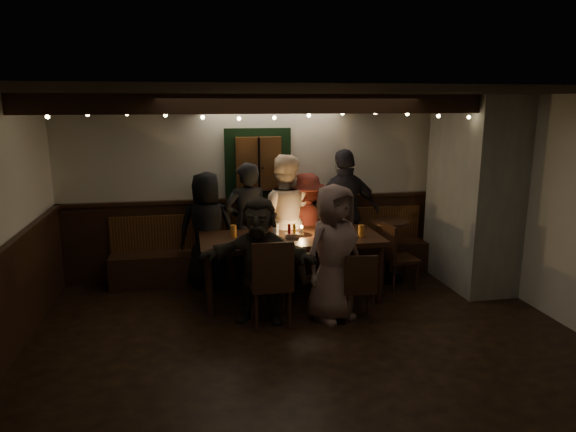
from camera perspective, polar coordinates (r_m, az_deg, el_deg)
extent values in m
cube|color=black|center=(5.58, 2.41, -14.28)|extent=(6.00, 5.00, 0.01)
cube|color=black|center=(4.98, 2.69, 13.61)|extent=(6.00, 5.00, 0.01)
cube|color=beige|center=(7.53, -1.88, 3.31)|extent=(6.00, 0.01, 2.60)
cube|color=beige|center=(6.50, 29.27, 0.19)|extent=(0.01, 5.00, 2.60)
cube|color=black|center=(7.66, -1.80, -2.27)|extent=(6.00, 0.05, 1.10)
cube|color=slate|center=(7.50, 19.87, 2.51)|extent=(0.70, 1.40, 2.60)
cube|color=black|center=(7.52, -1.48, -5.15)|extent=(4.60, 0.45, 0.45)
cube|color=#3F1E0E|center=(7.56, -1.73, -1.30)|extent=(4.60, 0.06, 0.50)
cube|color=black|center=(7.39, -3.36, 5.86)|extent=(0.95, 0.04, 1.00)
cube|color=#3F1E0E|center=(7.33, -3.30, 5.80)|extent=(0.64, 0.12, 0.76)
cube|color=black|center=(5.95, 0.37, 12.35)|extent=(6.00, 0.16, 0.22)
sphere|color=#FFE599|center=(5.99, -25.17, 9.94)|extent=(0.04, 0.04, 0.04)
sphere|color=#FFE599|center=(5.91, -21.38, 10.47)|extent=(0.04, 0.04, 0.04)
sphere|color=#FFE599|center=(5.85, -17.47, 10.80)|extent=(0.04, 0.04, 0.04)
sphere|color=#FFE599|center=(5.82, -13.48, 10.86)|extent=(0.04, 0.04, 0.04)
sphere|color=#FFE599|center=(5.82, -9.46, 10.77)|extent=(0.04, 0.04, 0.04)
sphere|color=#FFE599|center=(5.85, -5.47, 10.73)|extent=(0.04, 0.04, 0.04)
sphere|color=#FFE599|center=(5.90, -1.53, 10.86)|extent=(0.04, 0.04, 0.04)
sphere|color=#FFE599|center=(5.98, 2.33, 11.10)|extent=(0.04, 0.04, 0.04)
sphere|color=#FFE599|center=(6.08, 6.07, 11.29)|extent=(0.04, 0.04, 0.04)
sphere|color=#FFE599|center=(6.21, 9.68, 11.26)|extent=(0.04, 0.04, 0.04)
sphere|color=#FFE599|center=(6.36, 13.12, 10.99)|extent=(0.04, 0.04, 0.04)
sphere|color=#FFE599|center=(6.53, 16.37, 10.62)|extent=(0.04, 0.04, 0.04)
sphere|color=#FFE599|center=(6.72, 19.45, 10.32)|extent=(0.04, 0.04, 0.04)
sphere|color=#FFE599|center=(6.93, 22.36, 10.20)|extent=(0.04, 0.04, 0.04)
cube|color=black|center=(6.59, 0.33, -2.56)|extent=(2.31, 0.99, 0.07)
cylinder|color=black|center=(6.21, -8.71, -7.67)|extent=(0.08, 0.08, 0.76)
cylinder|color=black|center=(6.98, -8.99, -5.38)|extent=(0.08, 0.08, 0.76)
cylinder|color=black|center=(6.62, 10.17, -6.42)|extent=(0.08, 0.08, 0.76)
cylinder|color=black|center=(7.35, 7.91, -4.42)|extent=(0.08, 0.08, 0.76)
cylinder|color=#BF7226|center=(6.58, -6.07, -1.67)|extent=(0.08, 0.08, 0.15)
cylinder|color=#BF7226|center=(6.32, -3.97, -2.23)|extent=(0.08, 0.08, 0.15)
cylinder|color=silver|center=(6.64, -1.39, -1.48)|extent=(0.08, 0.08, 0.15)
cylinder|color=#BF7226|center=(6.54, 3.40, -1.70)|extent=(0.08, 0.08, 0.15)
cylinder|color=silver|center=(6.89, 5.28, -1.00)|extent=(0.08, 0.08, 0.15)
cylinder|color=#BF7226|center=(6.62, 8.14, -1.64)|extent=(0.08, 0.08, 0.15)
cylinder|color=white|center=(6.18, -4.63, -3.25)|extent=(0.29, 0.29, 0.02)
cube|color=#B2B2B7|center=(6.52, 0.42, -2.18)|extent=(0.18, 0.11, 0.05)
cylinder|color=#990C0C|center=(6.50, 0.14, -1.67)|extent=(0.04, 0.04, 0.18)
cylinder|color=gold|center=(6.51, 0.71, -1.65)|extent=(0.04, 0.04, 0.18)
cylinder|color=silver|center=(6.65, 1.52, -1.74)|extent=(0.05, 0.05, 0.09)
sphere|color=#FFB24C|center=(6.64, 1.53, -1.19)|extent=(0.03, 0.03, 0.03)
cube|color=black|center=(5.90, -1.99, -7.62)|extent=(0.47, 0.47, 0.04)
cube|color=black|center=(5.61, -1.67, -5.60)|extent=(0.46, 0.05, 0.53)
cylinder|color=black|center=(6.20, -0.52, -9.08)|extent=(0.04, 0.04, 0.45)
cylinder|color=black|center=(5.85, 0.17, -10.42)|extent=(0.04, 0.04, 0.45)
cylinder|color=black|center=(6.14, -4.01, -9.31)|extent=(0.04, 0.04, 0.45)
cylinder|color=black|center=(5.80, -3.54, -10.68)|extent=(0.04, 0.04, 0.45)
cube|color=black|center=(6.12, 7.76, -7.93)|extent=(0.42, 0.42, 0.04)
cube|color=black|center=(5.89, 8.13, -6.39)|extent=(0.37, 0.09, 0.43)
cylinder|color=black|center=(6.36, 8.82, -9.09)|extent=(0.03, 0.03, 0.36)
cylinder|color=black|center=(6.08, 9.39, -10.13)|extent=(0.03, 0.03, 0.36)
cylinder|color=black|center=(6.31, 6.09, -9.20)|extent=(0.03, 0.03, 0.36)
cylinder|color=black|center=(6.03, 6.53, -10.26)|extent=(0.03, 0.03, 0.36)
cube|color=black|center=(7.18, 12.38, -4.65)|extent=(0.44, 0.44, 0.04)
cube|color=black|center=(7.03, 11.12, -2.80)|extent=(0.07, 0.41, 0.47)
cylinder|color=black|center=(7.18, 14.09, -6.59)|extent=(0.04, 0.04, 0.40)
cylinder|color=black|center=(7.04, 11.69, -6.88)|extent=(0.04, 0.04, 0.40)
cylinder|color=black|center=(7.46, 12.87, -5.80)|extent=(0.04, 0.04, 0.40)
cylinder|color=black|center=(7.32, 10.54, -6.05)|extent=(0.04, 0.04, 0.40)
cylinder|color=black|center=(7.61, 10.92, -6.84)|extent=(0.45, 0.45, 0.03)
cylinder|color=black|center=(7.48, 11.05, -3.84)|extent=(0.06, 0.06, 0.86)
cylinder|color=black|center=(7.38, 11.19, -0.64)|extent=(0.55, 0.55, 0.03)
imported|color=black|center=(7.09, -8.97, -1.54)|extent=(0.85, 0.62, 1.60)
imported|color=black|center=(7.10, -4.58, -0.93)|extent=(0.69, 0.52, 1.72)
imported|color=beige|center=(7.20, -0.51, -0.33)|extent=(1.02, 0.88, 1.81)
imported|color=#5E1F17|center=(7.34, 2.01, -1.19)|extent=(1.10, 0.80, 1.54)
imported|color=black|center=(7.45, 6.34, 0.25)|extent=(1.15, 0.62, 1.87)
imported|color=black|center=(5.90, -3.21, -4.94)|extent=(1.44, 0.84, 1.48)
imported|color=#765B53|center=(5.96, 5.11, -4.12)|extent=(0.93, 0.80, 1.61)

